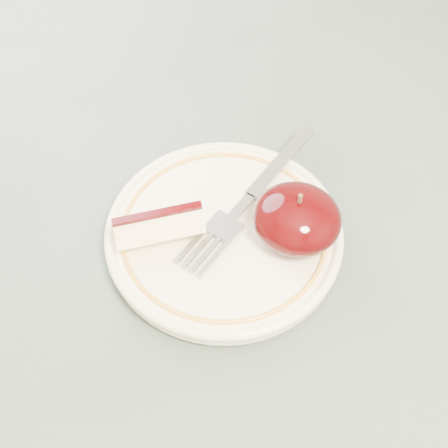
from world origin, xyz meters
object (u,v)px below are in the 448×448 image
(apple_half, at_px, (297,219))
(fork, at_px, (250,198))
(table, at_px, (152,245))
(plate, at_px, (224,233))

(apple_half, distance_m, fork, 0.05)
(table, relative_size, plate, 4.39)
(plate, bearing_deg, table, 164.16)
(fork, bearing_deg, table, 111.75)
(apple_half, bearing_deg, fork, 156.59)
(table, distance_m, fork, 0.15)
(table, height_order, apple_half, apple_half)
(apple_half, bearing_deg, plate, -163.01)
(table, xyz_separation_m, plate, (0.09, -0.03, 0.10))
(plate, distance_m, fork, 0.04)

